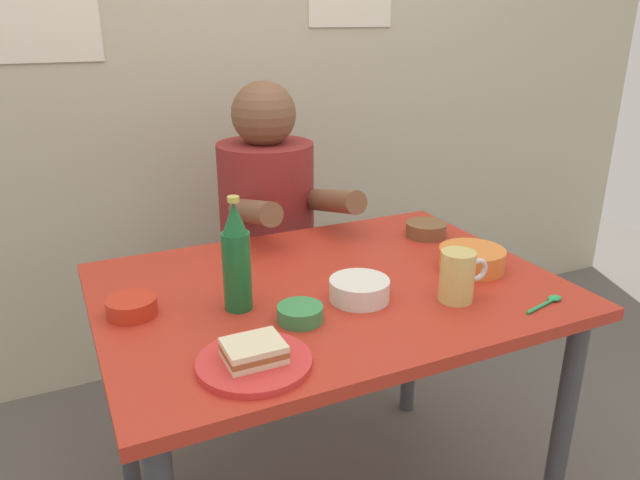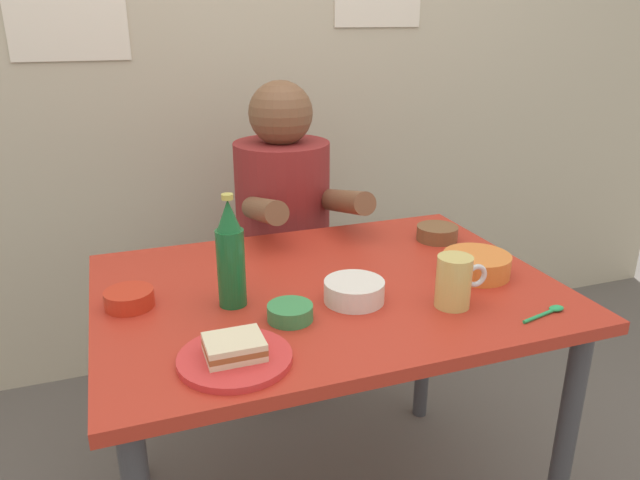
% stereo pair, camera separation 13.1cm
% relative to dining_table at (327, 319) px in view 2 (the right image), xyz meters
% --- Properties ---
extents(wall_back, '(4.40, 0.09, 2.60)m').
position_rel_dining_table_xyz_m(wall_back, '(-0.00, 1.05, 0.65)').
color(wall_back, '#BCB299').
rests_on(wall_back, ground).
extents(dining_table, '(1.10, 0.80, 0.74)m').
position_rel_dining_table_xyz_m(dining_table, '(0.00, 0.00, 0.00)').
color(dining_table, '#B72D1E').
rests_on(dining_table, ground).
extents(stool, '(0.34, 0.34, 0.45)m').
position_rel_dining_table_xyz_m(stool, '(0.07, 0.63, -0.30)').
color(stool, '#4C4C51').
rests_on(stool, ground).
extents(person_seated, '(0.33, 0.56, 0.72)m').
position_rel_dining_table_xyz_m(person_seated, '(0.07, 0.62, 0.12)').
color(person_seated, maroon).
rests_on(person_seated, stool).
extents(plate_orange, '(0.22, 0.22, 0.01)m').
position_rel_dining_table_xyz_m(plate_orange, '(-0.29, -0.27, 0.10)').
color(plate_orange, red).
rests_on(plate_orange, dining_table).
extents(sandwich, '(0.11, 0.09, 0.04)m').
position_rel_dining_table_xyz_m(sandwich, '(-0.29, -0.27, 0.13)').
color(sandwich, beige).
rests_on(sandwich, plate_orange).
extents(beer_mug, '(0.13, 0.08, 0.12)m').
position_rel_dining_table_xyz_m(beer_mug, '(0.23, -0.20, 0.15)').
color(beer_mug, '#D1BC66').
rests_on(beer_mug, dining_table).
extents(beer_bottle, '(0.06, 0.06, 0.26)m').
position_rel_dining_table_xyz_m(beer_bottle, '(-0.24, -0.03, 0.21)').
color(beer_bottle, '#19602D').
rests_on(beer_bottle, dining_table).
extents(soup_bowl_orange, '(0.17, 0.17, 0.05)m').
position_rel_dining_table_xyz_m(soup_bowl_orange, '(0.38, -0.07, 0.12)').
color(soup_bowl_orange, orange).
rests_on(soup_bowl_orange, dining_table).
extents(rice_bowl_white, '(0.14, 0.14, 0.05)m').
position_rel_dining_table_xyz_m(rice_bowl_white, '(0.03, -0.10, 0.12)').
color(rice_bowl_white, silver).
rests_on(rice_bowl_white, dining_table).
extents(sauce_bowl_chili, '(0.11, 0.11, 0.04)m').
position_rel_dining_table_xyz_m(sauce_bowl_chili, '(-0.46, 0.04, 0.12)').
color(sauce_bowl_chili, red).
rests_on(sauce_bowl_chili, dining_table).
extents(dip_bowl_green, '(0.10, 0.10, 0.03)m').
position_rel_dining_table_xyz_m(dip_bowl_green, '(-0.14, -0.14, 0.11)').
color(dip_bowl_green, '#388C4C').
rests_on(dip_bowl_green, dining_table).
extents(condiment_bowl_brown, '(0.12, 0.12, 0.04)m').
position_rel_dining_table_xyz_m(condiment_bowl_brown, '(0.42, 0.19, 0.12)').
color(condiment_bowl_brown, brown).
rests_on(condiment_bowl_brown, dining_table).
extents(spoon, '(0.13, 0.04, 0.01)m').
position_rel_dining_table_xyz_m(spoon, '(0.41, -0.31, 0.10)').
color(spoon, '#26A559').
rests_on(spoon, dining_table).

